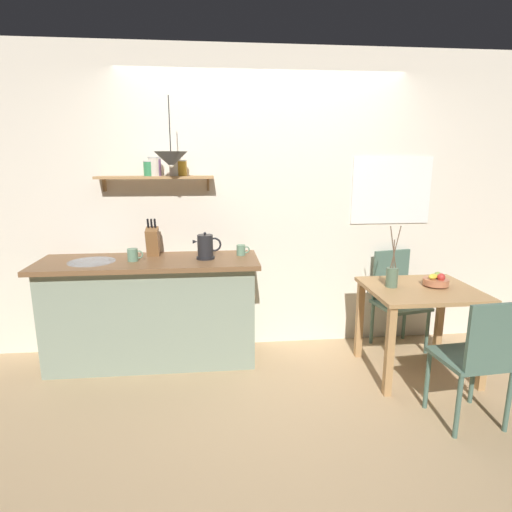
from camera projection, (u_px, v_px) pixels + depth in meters
The scene contains 14 objects.
ground_plane at pixel (271, 372), 3.55m from camera, with size 14.00×14.00×0.00m, color tan.
back_wall at pixel (284, 203), 3.90m from camera, with size 6.80×0.11×2.70m.
kitchen_counter at pixel (152, 311), 3.65m from camera, with size 1.83×0.63×0.93m.
wall_shelf at pixel (160, 171), 3.57m from camera, with size 0.99×0.20×0.29m.
dining_table at pixel (420, 303), 3.43m from camera, with size 0.86×0.75×0.74m.
dining_chair_near at pixel (479, 355), 2.73m from camera, with size 0.46×0.43×0.90m.
dining_chair_far at pixel (396, 295), 3.97m from camera, with size 0.49×0.47×0.91m.
fruit_bowl at pixel (436, 280), 3.43m from camera, with size 0.20×0.20×0.12m.
twig_vase at pixel (392, 276), 3.41m from camera, with size 0.10×0.10×0.50m.
electric_kettle at pixel (206, 247), 3.55m from camera, with size 0.24×0.16×0.23m.
knife_block at pixel (153, 241), 3.64m from camera, with size 0.10×0.18×0.33m.
coffee_mug_by_sink at pixel (133, 255), 3.48m from camera, with size 0.13×0.09×0.10m.
coffee_mug_spare at pixel (241, 250), 3.69m from camera, with size 0.12×0.08×0.09m.
pendant_lamp at pixel (171, 159), 3.34m from camera, with size 0.27×0.27×0.55m.
Camera 1 is at (-0.46, -3.21, 1.75)m, focal length 29.57 mm.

